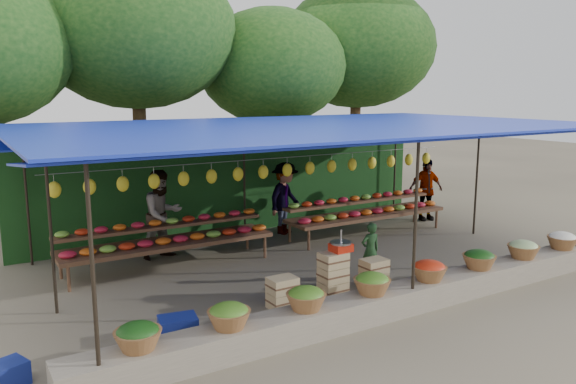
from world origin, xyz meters
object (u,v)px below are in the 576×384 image
crate_counter (332,279)px  blue_crate_back (178,328)px  vendor_seated (370,250)px  blue_crate_front (4,376)px  weighing_scale (341,246)px

crate_counter → blue_crate_back: crate_counter is taller
crate_counter → vendor_seated: (1.18, 0.41, 0.22)m
blue_crate_front → blue_crate_back: bearing=-15.4°
crate_counter → weighing_scale: size_ratio=6.20×
blue_crate_front → weighing_scale: bearing=-16.3°
weighing_scale → blue_crate_back: (-3.00, -0.21, -0.70)m
weighing_scale → vendor_seated: 1.13m
vendor_seated → blue_crate_back: 4.06m
weighing_scale → blue_crate_back: 3.09m
weighing_scale → vendor_seated: size_ratio=0.36×
blue_crate_back → blue_crate_front: bearing=-164.2°
weighing_scale → blue_crate_front: (-5.23, -0.42, -0.71)m
vendor_seated → blue_crate_front: (-6.23, -0.84, -0.38)m
crate_counter → vendor_seated: vendor_seated is taller
vendor_seated → blue_crate_back: vendor_seated is taller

